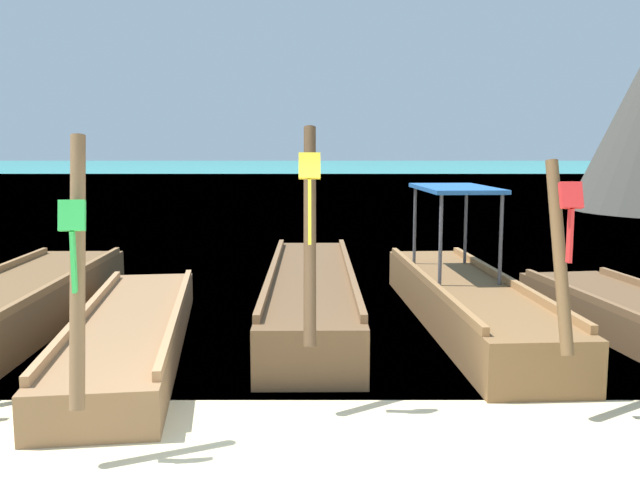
{
  "coord_description": "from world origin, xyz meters",
  "views": [
    {
      "loc": [
        0.01,
        -4.84,
        2.5
      ],
      "look_at": [
        0.0,
        3.73,
        1.34
      ],
      "focal_mm": 38.67,
      "sensor_mm": 36.0,
      "label": 1
    }
  ],
  "objects_px": {
    "longtail_boat_green_ribbon": "(133,332)",
    "longtail_boat_turquoise_ribbon": "(22,303)",
    "longtail_boat_yellow_ribbon": "(312,294)",
    "longtail_boat_red_ribbon": "(467,300)"
  },
  "relations": [
    {
      "from": "longtail_boat_green_ribbon",
      "to": "longtail_boat_turquoise_ribbon",
      "type": "bearing_deg",
      "value": 146.93
    },
    {
      "from": "longtail_boat_turquoise_ribbon",
      "to": "longtail_boat_yellow_ribbon",
      "type": "relative_size",
      "value": 0.91
    },
    {
      "from": "longtail_boat_turquoise_ribbon",
      "to": "longtail_boat_yellow_ribbon",
      "type": "distance_m",
      "value": 4.1
    },
    {
      "from": "longtail_boat_turquoise_ribbon",
      "to": "longtail_boat_green_ribbon",
      "type": "bearing_deg",
      "value": -33.07
    },
    {
      "from": "longtail_boat_red_ribbon",
      "to": "longtail_boat_turquoise_ribbon",
      "type": "bearing_deg",
      "value": -179.47
    },
    {
      "from": "longtail_boat_red_ribbon",
      "to": "longtail_boat_green_ribbon",
      "type": "bearing_deg",
      "value": -163.53
    },
    {
      "from": "longtail_boat_turquoise_ribbon",
      "to": "longtail_boat_green_ribbon",
      "type": "relative_size",
      "value": 1.08
    },
    {
      "from": "longtail_boat_turquoise_ribbon",
      "to": "longtail_boat_yellow_ribbon",
      "type": "bearing_deg",
      "value": 7.83
    },
    {
      "from": "longtail_boat_turquoise_ribbon",
      "to": "longtail_boat_green_ribbon",
      "type": "distance_m",
      "value": 2.26
    },
    {
      "from": "longtail_boat_turquoise_ribbon",
      "to": "longtail_boat_yellow_ribbon",
      "type": "xyz_separation_m",
      "value": [
        4.07,
        0.56,
        0.01
      ]
    }
  ]
}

